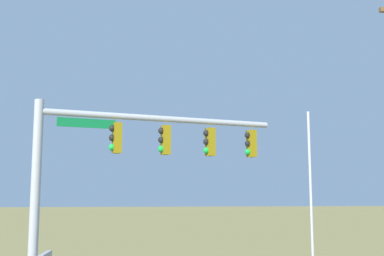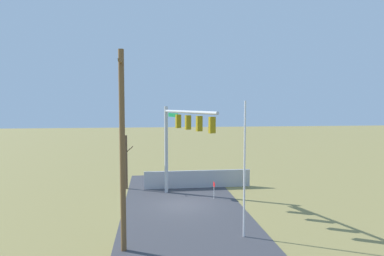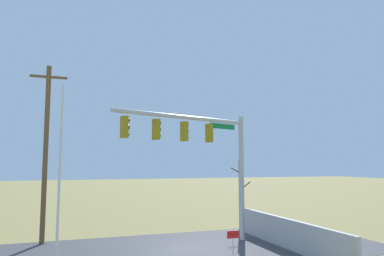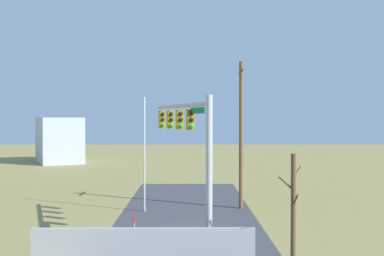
{
  "view_description": "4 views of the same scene",
  "coord_description": "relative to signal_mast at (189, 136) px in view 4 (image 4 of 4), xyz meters",
  "views": [
    {
      "loc": [
        -0.12,
        14.39,
        4.22
      ],
      "look_at": [
        -1.13,
        0.29,
        6.04
      ],
      "focal_mm": 42.15,
      "sensor_mm": 36.0,
      "label": 1
    },
    {
      "loc": [
        -22.36,
        2.13,
        6.89
      ],
      "look_at": [
        -0.07,
        -0.64,
        5.32
      ],
      "focal_mm": 31.1,
      "sensor_mm": 36.0,
      "label": 2
    },
    {
      "loc": [
        -5.53,
        -16.6,
        4.12
      ],
      "look_at": [
        0.15,
        -0.22,
        5.91
      ],
      "focal_mm": 32.66,
      "sensor_mm": 36.0,
      "label": 3
    },
    {
      "loc": [
        23.04,
        0.07,
        5.79
      ],
      "look_at": [
        -0.19,
        0.26,
        5.3
      ],
      "focal_mm": 43.8,
      "sensor_mm": 36.0,
      "label": 4
    }
  ],
  "objects": [
    {
      "name": "ground_plane",
      "position": [
        -0.99,
        -0.1,
        -4.95
      ],
      "size": [
        160.0,
        160.0,
        0.0
      ],
      "primitive_type": "plane",
      "color": "olive"
    },
    {
      "name": "distant_building",
      "position": [
        -39.52,
        -17.01,
        -2.01
      ],
      "size": [
        9.98,
        8.16,
        5.87
      ],
      "primitive_type": "cube",
      "rotation": [
        0.0,
        0.0,
        3.56
      ],
      "color": "silver",
      "rests_on": "ground_plane"
    },
    {
      "name": "utility_pole",
      "position": [
        -7.8,
        3.35,
        -0.07
      ],
      "size": [
        1.9,
        0.26,
        9.42
      ],
      "color": "brown",
      "rests_on": "ground_plane"
    },
    {
      "name": "signal_mast",
      "position": [
        0.0,
        0.0,
        0.0
      ],
      "size": [
        7.61,
        2.8,
        6.77
      ],
      "color": "#B2B5BA",
      "rests_on": "ground_plane"
    },
    {
      "name": "open_sign",
      "position": [
        0.27,
        -2.54,
        -4.04
      ],
      "size": [
        0.56,
        0.04,
        1.22
      ],
      "color": "silver",
      "rests_on": "ground_plane"
    },
    {
      "name": "flagpole",
      "position": [
        -6.9,
        -2.74,
        -1.4
      ],
      "size": [
        0.1,
        0.1,
        7.11
      ],
      "primitive_type": "cylinder",
      "color": "silver",
      "rests_on": "ground_plane"
    },
    {
      "name": "road_surface",
      "position": [
        -4.99,
        -0.1,
        -4.94
      ],
      "size": [
        28.0,
        8.0,
        0.01
      ],
      "primitive_type": "cube",
      "color": "#3D3D42",
      "rests_on": "ground_plane"
    },
    {
      "name": "bare_tree",
      "position": [
        4.01,
        4.05,
        -2.68
      ],
      "size": [
        1.27,
        1.02,
        4.42
      ],
      "color": "brown",
      "rests_on": "ground_plane"
    },
    {
      "name": "retaining_fence",
      "position": [
        3.63,
        -1.81,
        -4.23
      ],
      "size": [
        0.2,
        8.85,
        1.45
      ],
      "primitive_type": "cube",
      "color": "#A8A8AD",
      "rests_on": "ground_plane"
    }
  ]
}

